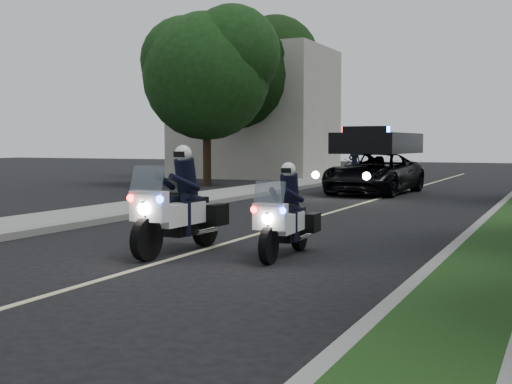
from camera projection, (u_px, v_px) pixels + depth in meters
ground at (131, 271)px, 10.01m from camera, size 120.00×120.00×0.00m
curb_right at (492, 214)px, 17.35m from camera, size 0.20×60.00×0.15m
curb_left at (211, 202)px, 20.77m from camera, size 0.20×60.00×0.15m
sidewalk_left at (180, 201)px, 21.23m from camera, size 2.00×60.00×0.16m
building_far at (255, 114)px, 37.48m from camera, size 8.00×6.00×7.00m
lane_marking at (339, 210)px, 19.07m from camera, size 0.12×50.00×0.01m
police_moto_left at (179, 253)px, 11.70m from camera, size 0.85×2.22×1.86m
police_moto_right at (285, 256)px, 11.31m from camera, size 0.74×1.88×1.57m
police_suv at (374, 194)px, 25.31m from camera, size 2.90×5.65×2.67m
bicycle at (354, 184)px, 31.29m from camera, size 0.59×1.56×0.80m
cyclist at (354, 184)px, 31.29m from camera, size 0.56×0.38×1.53m
tree_left_near at (207, 186)px, 30.15m from camera, size 7.16×7.16×9.36m
tree_left_far at (252, 178)px, 36.24m from camera, size 6.27×6.27×10.15m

